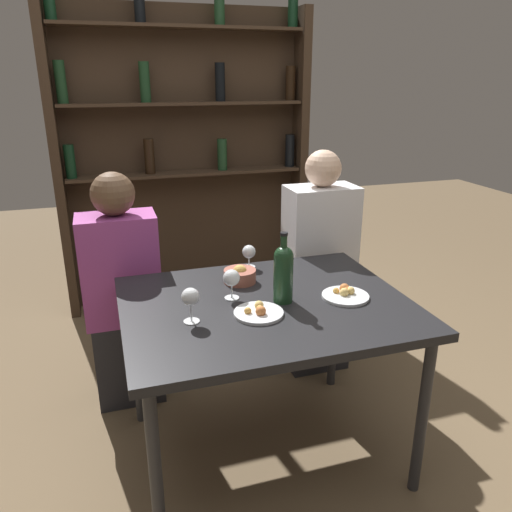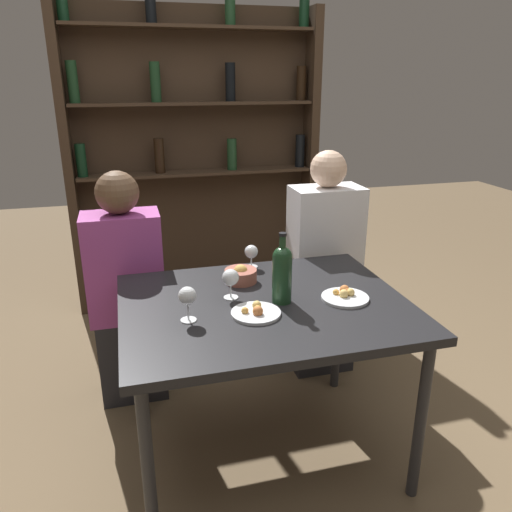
{
  "view_description": "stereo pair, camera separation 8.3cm",
  "coord_description": "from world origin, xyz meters",
  "px_view_note": "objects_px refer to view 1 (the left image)",
  "views": [
    {
      "loc": [
        -0.58,
        -1.72,
        1.59
      ],
      "look_at": [
        0.0,
        0.13,
        0.88
      ],
      "focal_mm": 35.0,
      "sensor_mm": 36.0,
      "label": 1
    },
    {
      "loc": [
        -0.5,
        -1.74,
        1.59
      ],
      "look_at": [
        0.0,
        0.13,
        0.88
      ],
      "focal_mm": 35.0,
      "sensor_mm": 36.0,
      "label": 2
    }
  ],
  "objects_px": {
    "wine_bottle": "(283,271)",
    "seated_person_right": "(318,271)",
    "food_plate_1": "(259,312)",
    "seated_person_left": "(123,299)",
    "wine_glass_1": "(231,279)",
    "food_plate_0": "(345,294)",
    "snack_bowl": "(240,275)",
    "wine_glass_2": "(190,298)",
    "wine_glass_0": "(249,253)"
  },
  "relations": [
    {
      "from": "food_plate_0",
      "to": "seated_person_left",
      "type": "height_order",
      "value": "seated_person_left"
    },
    {
      "from": "wine_bottle",
      "to": "seated_person_left",
      "type": "relative_size",
      "value": 0.24
    },
    {
      "from": "food_plate_0",
      "to": "snack_bowl",
      "type": "bearing_deg",
      "value": 142.74
    },
    {
      "from": "snack_bowl",
      "to": "food_plate_0",
      "type": "bearing_deg",
      "value": -37.26
    },
    {
      "from": "wine_bottle",
      "to": "food_plate_1",
      "type": "height_order",
      "value": "wine_bottle"
    },
    {
      "from": "wine_glass_2",
      "to": "seated_person_right",
      "type": "bearing_deg",
      "value": 39.6
    },
    {
      "from": "food_plate_0",
      "to": "food_plate_1",
      "type": "xyz_separation_m",
      "value": [
        -0.39,
        -0.05,
        -0.0
      ]
    },
    {
      "from": "food_plate_0",
      "to": "seated_person_left",
      "type": "relative_size",
      "value": 0.16
    },
    {
      "from": "snack_bowl",
      "to": "food_plate_1",
      "type": "bearing_deg",
      "value": -93.31
    },
    {
      "from": "wine_glass_1",
      "to": "food_plate_0",
      "type": "distance_m",
      "value": 0.47
    },
    {
      "from": "food_plate_0",
      "to": "seated_person_right",
      "type": "xyz_separation_m",
      "value": [
        0.18,
        0.65,
        -0.16
      ]
    },
    {
      "from": "food_plate_1",
      "to": "seated_person_left",
      "type": "bearing_deg",
      "value": 124.28
    },
    {
      "from": "seated_person_right",
      "to": "wine_glass_0",
      "type": "bearing_deg",
      "value": -155.64
    },
    {
      "from": "wine_glass_1",
      "to": "food_plate_1",
      "type": "xyz_separation_m",
      "value": [
        0.06,
        -0.17,
        -0.08
      ]
    },
    {
      "from": "snack_bowl",
      "to": "seated_person_left",
      "type": "bearing_deg",
      "value": 143.24
    },
    {
      "from": "wine_glass_2",
      "to": "wine_glass_0",
      "type": "bearing_deg",
      "value": 52.47
    },
    {
      "from": "wine_glass_1",
      "to": "food_plate_0",
      "type": "xyz_separation_m",
      "value": [
        0.45,
        -0.13,
        -0.07
      ]
    },
    {
      "from": "snack_bowl",
      "to": "seated_person_left",
      "type": "relative_size",
      "value": 0.12
    },
    {
      "from": "snack_bowl",
      "to": "seated_person_left",
      "type": "height_order",
      "value": "seated_person_left"
    },
    {
      "from": "food_plate_0",
      "to": "snack_bowl",
      "type": "height_order",
      "value": "snack_bowl"
    },
    {
      "from": "wine_glass_0",
      "to": "seated_person_left",
      "type": "xyz_separation_m",
      "value": [
        -0.58,
        0.21,
        -0.25
      ]
    },
    {
      "from": "food_plate_1",
      "to": "wine_glass_1",
      "type": "bearing_deg",
      "value": 108.94
    },
    {
      "from": "wine_glass_0",
      "to": "snack_bowl",
      "type": "relative_size",
      "value": 0.77
    },
    {
      "from": "food_plate_1",
      "to": "seated_person_left",
      "type": "xyz_separation_m",
      "value": [
        -0.47,
        0.7,
        -0.18
      ]
    },
    {
      "from": "wine_glass_2",
      "to": "food_plate_0",
      "type": "bearing_deg",
      "value": 2.68
    },
    {
      "from": "wine_glass_0",
      "to": "snack_bowl",
      "type": "xyz_separation_m",
      "value": [
        -0.09,
        -0.16,
        -0.04
      ]
    },
    {
      "from": "wine_glass_0",
      "to": "wine_glass_1",
      "type": "bearing_deg",
      "value": -117.97
    },
    {
      "from": "wine_glass_1",
      "to": "wine_glass_0",
      "type": "bearing_deg",
      "value": 62.03
    },
    {
      "from": "seated_person_left",
      "to": "wine_glass_1",
      "type": "bearing_deg",
      "value": -51.59
    },
    {
      "from": "wine_glass_2",
      "to": "seated_person_left",
      "type": "bearing_deg",
      "value": 108.01
    },
    {
      "from": "wine_glass_2",
      "to": "seated_person_left",
      "type": "height_order",
      "value": "seated_person_left"
    },
    {
      "from": "food_plate_1",
      "to": "seated_person_right",
      "type": "relative_size",
      "value": 0.15
    },
    {
      "from": "wine_glass_2",
      "to": "snack_bowl",
      "type": "height_order",
      "value": "wine_glass_2"
    },
    {
      "from": "seated_person_right",
      "to": "wine_glass_1",
      "type": "bearing_deg",
      "value": -140.12
    },
    {
      "from": "wine_glass_0",
      "to": "seated_person_right",
      "type": "relative_size",
      "value": 0.09
    },
    {
      "from": "food_plate_1",
      "to": "snack_bowl",
      "type": "height_order",
      "value": "snack_bowl"
    },
    {
      "from": "wine_glass_2",
      "to": "snack_bowl",
      "type": "relative_size",
      "value": 0.95
    },
    {
      "from": "wine_glass_1",
      "to": "wine_glass_2",
      "type": "relative_size",
      "value": 0.93
    },
    {
      "from": "wine_bottle",
      "to": "wine_glass_2",
      "type": "height_order",
      "value": "wine_bottle"
    },
    {
      "from": "wine_glass_0",
      "to": "food_plate_0",
      "type": "bearing_deg",
      "value": -57.65
    },
    {
      "from": "wine_glass_1",
      "to": "food_plate_1",
      "type": "distance_m",
      "value": 0.2
    },
    {
      "from": "wine_glass_2",
      "to": "seated_person_left",
      "type": "xyz_separation_m",
      "value": [
        -0.22,
        0.68,
        -0.27
      ]
    },
    {
      "from": "wine_bottle",
      "to": "wine_glass_0",
      "type": "xyz_separation_m",
      "value": [
        -0.02,
        0.4,
        -0.06
      ]
    },
    {
      "from": "wine_glass_1",
      "to": "food_plate_0",
      "type": "bearing_deg",
      "value": -15.68
    },
    {
      "from": "wine_bottle",
      "to": "food_plate_0",
      "type": "bearing_deg",
      "value": -8.44
    },
    {
      "from": "wine_glass_1",
      "to": "snack_bowl",
      "type": "relative_size",
      "value": 0.88
    },
    {
      "from": "wine_glass_0",
      "to": "food_plate_0",
      "type": "relative_size",
      "value": 0.57
    },
    {
      "from": "wine_bottle",
      "to": "seated_person_right",
      "type": "height_order",
      "value": "seated_person_right"
    },
    {
      "from": "wine_bottle",
      "to": "food_plate_0",
      "type": "distance_m",
      "value": 0.29
    },
    {
      "from": "snack_bowl",
      "to": "wine_glass_0",
      "type": "bearing_deg",
      "value": 60.82
    }
  ]
}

